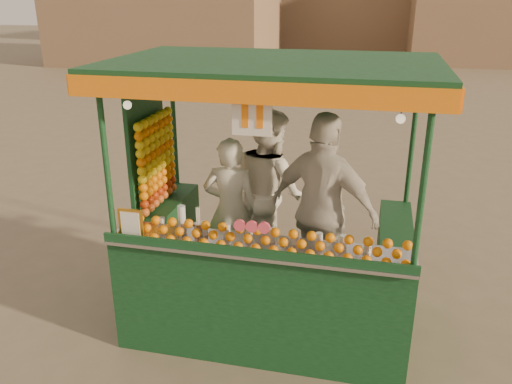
% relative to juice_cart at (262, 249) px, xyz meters
% --- Properties ---
extents(ground, '(90.00, 90.00, 0.00)m').
position_rel_juice_cart_xyz_m(ground, '(-0.14, 0.16, -0.88)').
color(ground, '#685D4A').
rests_on(ground, ground).
extents(building_right, '(9.00, 6.00, 5.00)m').
position_rel_juice_cart_xyz_m(building_right, '(6.86, 24.16, 1.62)').
color(building_right, '#85654B').
rests_on(building_right, ground).
extents(juice_cart, '(2.99, 1.94, 2.72)m').
position_rel_juice_cart_xyz_m(juice_cart, '(0.00, 0.00, 0.00)').
color(juice_cart, '#0E3418').
rests_on(juice_cart, ground).
extents(vendor_left, '(0.61, 0.43, 1.59)m').
position_rel_juice_cart_xyz_m(vendor_left, '(-0.42, 0.36, 0.23)').
color(vendor_left, white).
rests_on(vendor_left, ground).
extents(vendor_middle, '(1.12, 1.13, 1.84)m').
position_rel_juice_cart_xyz_m(vendor_middle, '(-0.08, 0.72, 0.35)').
color(vendor_middle, white).
rests_on(vendor_middle, ground).
extents(vendor_right, '(1.23, 0.84, 1.94)m').
position_rel_juice_cart_xyz_m(vendor_right, '(0.58, 0.17, 0.41)').
color(vendor_right, silver).
rests_on(vendor_right, ground).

